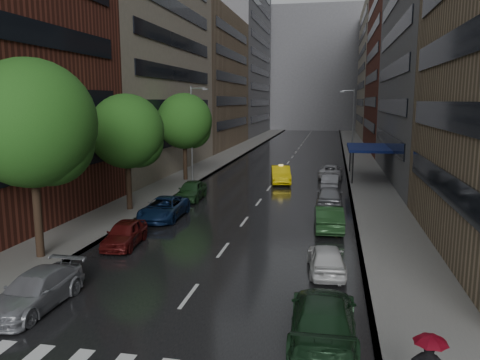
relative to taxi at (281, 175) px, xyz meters
name	(u,v)px	position (x,y,z in m)	size (l,w,h in m)	color
ground	(152,346)	(-0.72, -30.88, -0.82)	(220.00, 220.00, 0.00)	gray
road	(291,159)	(-0.72, 19.12, -0.81)	(14.00, 140.00, 0.01)	black
sidewalk_left	(226,157)	(-9.72, 19.12, -0.74)	(4.00, 140.00, 0.15)	gray
sidewalk_right	(359,160)	(8.28, 19.12, -0.74)	(4.00, 140.00, 0.15)	gray
buildings_left	(201,47)	(-15.72, 27.90, 15.17)	(8.00, 108.00, 38.00)	maroon
buildings_right	(406,47)	(14.28, 25.82, 14.22)	(8.05, 109.10, 36.00)	#937A5B
building_far	(315,70)	(-0.72, 87.12, 15.18)	(40.00, 14.00, 32.00)	slate
tree_near	(31,124)	(-9.32, -24.04, 5.91)	(6.16, 6.16, 9.82)	#382619
tree_mid	(127,132)	(-9.32, -13.54, 4.86)	(5.21, 5.21, 8.30)	#382619
tree_far	(184,121)	(-9.32, -0.61, 5.02)	(5.35, 5.35, 8.53)	#382619
taxi	(281,175)	(0.00, 0.00, 0.00)	(1.73, 4.95, 1.63)	yellow
parked_cars_left	(147,219)	(-6.12, -18.07, -0.10)	(2.47, 24.70, 1.53)	gray
parked_cars_right	(329,209)	(4.68, -13.26, -0.08)	(2.56, 38.75, 1.60)	#17331C
street_lamp_left	(192,131)	(-8.44, -0.88, 4.07)	(1.74, 0.22, 9.00)	gray
street_lamp_right	(352,125)	(7.00, 14.12, 4.07)	(1.74, 0.22, 9.00)	gray
awning	(368,148)	(8.26, 4.12, 2.32)	(4.00, 8.00, 3.12)	navy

